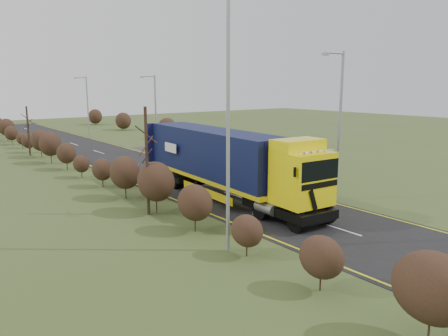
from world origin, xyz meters
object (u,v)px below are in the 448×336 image
at_px(car_red_hatchback, 212,156).
at_px(lorry, 225,160).
at_px(car_blue_sedan, 170,142).
at_px(speed_sign, 196,145).
at_px(streetlight_near, 339,120).

bearing_deg(car_red_hatchback, lorry, 36.83).
relative_size(car_red_hatchback, car_blue_sedan, 1.09).
height_order(lorry, speed_sign, lorry).
height_order(lorry, streetlight_near, streetlight_near).
xyz_separation_m(lorry, speed_sign, (5.96, 12.30, -0.87)).
xyz_separation_m(car_blue_sedan, speed_sign, (-2.89, -9.92, 1.05)).
xyz_separation_m(car_blue_sedan, streetlight_near, (-3.39, -26.59, 4.46)).
height_order(streetlight_near, speed_sign, streetlight_near).
bearing_deg(car_blue_sedan, streetlight_near, 94.77).
distance_m(lorry, speed_sign, 13.70).
relative_size(car_blue_sedan, streetlight_near, 0.41).
distance_m(car_red_hatchback, streetlight_near, 16.05).
bearing_deg(car_red_hatchback, speed_sign, -75.30).
bearing_deg(speed_sign, car_red_hatchback, -54.23).
relative_size(lorry, car_blue_sedan, 4.33).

